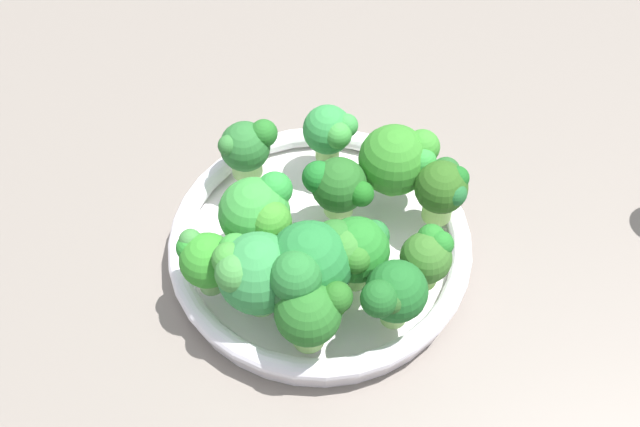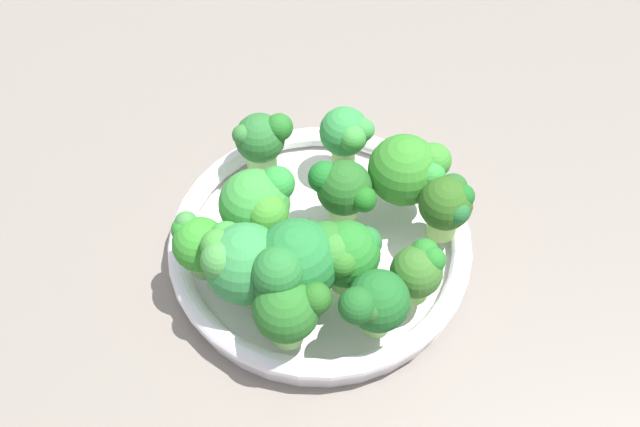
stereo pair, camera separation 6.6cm
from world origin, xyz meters
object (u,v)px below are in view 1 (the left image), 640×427
broccoli_floret_2 (330,132)px  broccoli_floret_4 (247,147)px  broccoli_floret_10 (393,294)px  bowl (320,246)px  broccoli_floret_5 (428,256)px  broccoli_floret_11 (398,159)px  broccoli_floret_6 (205,259)px  broccoli_floret_1 (337,186)px  broccoli_floret_8 (315,262)px  broccoli_floret_7 (258,214)px  broccoli_floret_0 (443,188)px  broccoli_floret_9 (254,272)px  broccoli_floret_12 (312,311)px  broccoli_floret_3 (358,251)px

broccoli_floret_2 → broccoli_floret_4: size_ratio=1.00×
broccoli_floret_10 → bowl: bearing=53.8°
broccoli_floret_5 → broccoli_floret_11: size_ratio=0.76×
broccoli_floret_4 → broccoli_floret_6: size_ratio=0.98×
broccoli_floret_1 → broccoli_floret_8: size_ratio=0.69×
broccoli_floret_1 → broccoli_floret_7: broccoli_floret_7 is taller
broccoli_floret_0 → broccoli_floret_9: 17.07cm
broccoli_floret_4 → broccoli_floret_11: 12.75cm
broccoli_floret_7 → broccoli_floret_8: size_ratio=0.82×
broccoli_floret_4 → broccoli_floret_12: (-13.28, -10.96, 0.71)cm
broccoli_floret_4 → broccoli_floret_8: 13.94cm
broccoli_floret_3 → broccoli_floret_5: (2.05, -4.96, -0.97)cm
broccoli_floret_0 → broccoli_floret_8: size_ratio=0.72×
broccoli_floret_0 → broccoli_floret_8: bearing=148.2°
broccoli_floret_3 → broccoli_floret_7: 8.39cm
broccoli_floret_4 → broccoli_floret_11: size_ratio=0.84×
broccoli_floret_2 → broccoli_floret_9: bearing=179.3°
broccoli_floret_2 → broccoli_floret_11: (-1.27, -6.42, 0.37)cm
broccoli_floret_6 → bowl: bearing=-41.3°
broccoli_floret_5 → broccoli_floret_3: bearing=112.5°
broccoli_floret_6 → broccoli_floret_3: bearing=-67.4°
broccoli_floret_9 → broccoli_floret_10: size_ratio=1.15×
broccoli_floret_0 → broccoli_floret_11: (1.46, 4.22, 0.17)cm
broccoli_floret_2 → broccoli_floret_12: (-17.23, -4.93, 0.52)cm
broccoli_floret_5 → broccoli_floret_9: 13.35cm
bowl → broccoli_floret_12: (-9.02, -2.79, 5.42)cm
broccoli_floret_0 → broccoli_floret_9: size_ratio=0.81×
broccoli_floret_0 → broccoli_floret_4: 16.72cm
broccoli_floret_6 → broccoli_floret_10: 14.39cm
broccoli_floret_3 → broccoli_floret_9: bearing=125.9°
broccoli_floret_2 → broccoli_floret_5: (-9.15, -11.25, -0.35)cm
broccoli_floret_7 → broccoli_floret_12: 9.63cm
broccoli_floret_0 → broccoli_floret_2: broccoli_floret_0 is taller
broccoli_floret_8 → broccoli_floret_0: bearing=-31.8°
broccoli_floret_1 → broccoli_floret_2: bearing=25.7°
bowl → broccoli_floret_4: 10.35cm
broccoli_floret_0 → broccoli_floret_12: (-14.50, 5.71, 0.32)cm
broccoli_floret_0 → broccoli_floret_10: broccoli_floret_10 is taller
broccoli_floret_11 → broccoli_floret_12: (-15.96, 1.49, 0.15)cm
broccoli_floret_0 → broccoli_floret_2: (2.73, 10.64, -0.20)cm
bowl → broccoli_floret_2: broccoli_floret_2 is taller
broccoli_floret_9 → broccoli_floret_10: broccoli_floret_9 is taller
broccoli_floret_3 → broccoli_floret_6: broccoli_floret_3 is taller
broccoli_floret_3 → broccoli_floret_9: 8.02cm
broccoli_floret_7 → broccoli_floret_11: 12.63cm
broccoli_floret_6 → broccoli_floret_12: 9.45cm
broccoli_floret_8 → broccoli_floret_12: 3.79cm
broccoli_floret_0 → broccoli_floret_2: bearing=75.6°
broccoli_floret_1 → broccoli_floret_5: bearing=-114.0°
broccoli_floret_11 → broccoli_floret_8: bearing=168.2°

